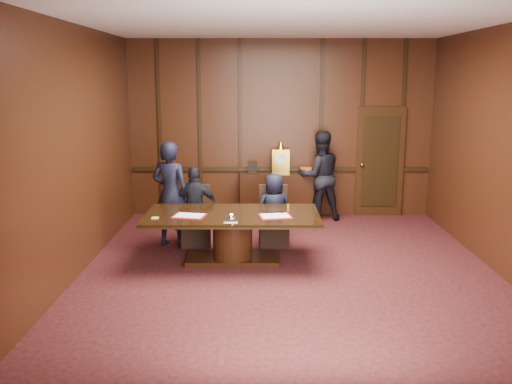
% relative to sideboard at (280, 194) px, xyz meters
% --- Properties ---
extents(room, '(7.00, 7.04, 3.50)m').
position_rel_sideboard_xyz_m(room, '(0.07, -3.12, 1.24)').
color(room, black).
rests_on(room, ground).
extents(sideboard, '(1.60, 0.45, 1.54)m').
position_rel_sideboard_xyz_m(sideboard, '(0.00, 0.00, 0.00)').
color(sideboard, black).
rests_on(sideboard, ground).
extents(conference_table, '(2.62, 1.32, 0.76)m').
position_rel_sideboard_xyz_m(conference_table, '(-0.83, -2.68, 0.02)').
color(conference_table, black).
rests_on(conference_table, ground).
extents(folder_left, '(0.51, 0.41, 0.02)m').
position_rel_sideboard_xyz_m(folder_left, '(-1.46, -2.85, 0.28)').
color(folder_left, '#AD102B').
rests_on(folder_left, conference_table).
extents(folder_right, '(0.51, 0.40, 0.02)m').
position_rel_sideboard_xyz_m(folder_right, '(-0.19, -2.86, 0.28)').
color(folder_right, '#AD102B').
rests_on(folder_right, conference_table).
extents(inkstand, '(0.20, 0.14, 0.12)m').
position_rel_sideboard_xyz_m(inkstand, '(-0.83, -3.13, 0.33)').
color(inkstand, white).
rests_on(inkstand, conference_table).
extents(notepad, '(0.10, 0.07, 0.01)m').
position_rel_sideboard_xyz_m(notepad, '(-1.94, -2.97, 0.28)').
color(notepad, '#CFC265').
rests_on(notepad, conference_table).
extents(chair_left, '(0.51, 0.51, 0.99)m').
position_rel_sideboard_xyz_m(chair_left, '(-1.48, -1.80, -0.19)').
color(chair_left, black).
rests_on(chair_left, ground).
extents(chair_right, '(0.50, 0.50, 0.99)m').
position_rel_sideboard_xyz_m(chair_right, '(-0.18, -1.80, -0.19)').
color(chair_right, black).
rests_on(chair_right, ground).
extents(signatory_left, '(0.79, 0.35, 1.34)m').
position_rel_sideboard_xyz_m(signatory_left, '(-1.48, -1.88, 0.19)').
color(signatory_left, black).
rests_on(signatory_left, ground).
extents(signatory_right, '(0.68, 0.54, 1.23)m').
position_rel_sideboard_xyz_m(signatory_right, '(-0.18, -1.88, 0.13)').
color(signatory_right, black).
rests_on(signatory_right, ground).
extents(witness_left, '(0.74, 0.60, 1.76)m').
position_rel_sideboard_xyz_m(witness_left, '(-1.89, -1.86, 0.39)').
color(witness_left, black).
rests_on(witness_left, ground).
extents(witness_right, '(0.97, 0.82, 1.76)m').
position_rel_sideboard_xyz_m(witness_right, '(0.76, -0.16, 0.39)').
color(witness_right, black).
rests_on(witness_right, ground).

